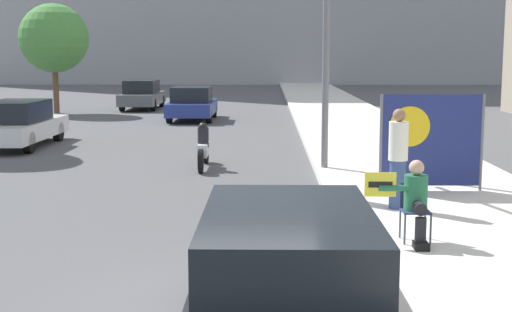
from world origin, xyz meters
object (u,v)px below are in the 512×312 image
(protest_banner, at_px, (430,140))
(street_tree_midblock, at_px, (54,38))
(jogger_on_sidewalk, at_px, (398,158))
(motorcycle_on_road, at_px, (203,148))
(car_on_road_distant, at_px, (142,95))
(pedestrian_behind, at_px, (397,143))
(car_on_road_midblock, at_px, (192,104))
(car_on_road_nearest, at_px, (18,124))
(seated_protester, at_px, (415,199))
(parked_car_curbside, at_px, (288,292))

(protest_banner, relative_size, street_tree_midblock, 0.39)
(jogger_on_sidewalk, height_order, motorcycle_on_road, jogger_on_sidewalk)
(jogger_on_sidewalk, xyz_separation_m, car_on_road_distant, (-8.82, 24.70, -0.33))
(pedestrian_behind, distance_m, car_on_road_midblock, 17.62)
(jogger_on_sidewalk, relative_size, protest_banner, 0.86)
(car_on_road_nearest, relative_size, car_on_road_midblock, 1.07)
(pedestrian_behind, xyz_separation_m, motorcycle_on_road, (-4.25, 3.55, -0.60))
(car_on_road_nearest, height_order, car_on_road_distant, car_on_road_distant)
(motorcycle_on_road, bearing_deg, street_tree_midblock, 117.49)
(seated_protester, bearing_deg, street_tree_midblock, 109.61)
(pedestrian_behind, height_order, street_tree_midblock, street_tree_midblock)
(seated_protester, distance_m, car_on_road_midblock, 21.52)
(seated_protester, distance_m, car_on_road_distant, 28.34)
(pedestrian_behind, distance_m, motorcycle_on_road, 5.57)
(seated_protester, bearing_deg, pedestrian_behind, 76.00)
(protest_banner, bearing_deg, car_on_road_nearest, 144.53)
(protest_banner, xyz_separation_m, car_on_road_midblock, (-6.51, 16.87, -0.47))
(protest_banner, xyz_separation_m, street_tree_midblock, (-13.52, 20.44, 2.41))
(motorcycle_on_road, bearing_deg, car_on_road_midblock, 97.18)
(parked_car_curbside, relative_size, car_on_road_distant, 1.02)
(protest_banner, relative_size, car_on_road_nearest, 0.43)
(pedestrian_behind, bearing_deg, seated_protester, 127.64)
(parked_car_curbside, bearing_deg, car_on_road_nearest, 116.83)
(pedestrian_behind, distance_m, parked_car_curbside, 8.51)
(jogger_on_sidewalk, xyz_separation_m, motorcycle_on_road, (-3.92, 5.50, -0.57))
(seated_protester, distance_m, car_on_road_nearest, 15.42)
(seated_protester, bearing_deg, protest_banner, 67.09)
(seated_protester, xyz_separation_m, parked_car_curbside, (-1.95, -3.91, -0.06))
(jogger_on_sidewalk, bearing_deg, pedestrian_behind, -63.52)
(parked_car_curbside, relative_size, car_on_road_nearest, 1.00)
(seated_protester, distance_m, parked_car_curbside, 4.37)
(parked_car_curbside, height_order, car_on_road_distant, parked_car_curbside)
(protest_banner, xyz_separation_m, motorcycle_on_road, (-4.86, 3.81, -0.68))
(parked_car_curbside, height_order, motorcycle_on_road, parked_car_curbside)
(motorcycle_on_road, xyz_separation_m, street_tree_midblock, (-8.65, 16.63, 3.09))
(parked_car_curbside, xyz_separation_m, car_on_road_distant, (-6.71, 30.89, -0.01))
(car_on_road_midblock, bearing_deg, street_tree_midblock, 152.96)
(pedestrian_behind, bearing_deg, protest_banner, -158.99)
(jogger_on_sidewalk, height_order, car_on_road_distant, jogger_on_sidewalk)
(pedestrian_behind, bearing_deg, parked_car_curbside, 117.57)
(jogger_on_sidewalk, distance_m, car_on_road_midblock, 19.37)
(jogger_on_sidewalk, xyz_separation_m, protest_banner, (0.95, 1.68, 0.11))
(protest_banner, height_order, car_on_road_midblock, protest_banner)
(seated_protester, relative_size, street_tree_midblock, 0.23)
(protest_banner, bearing_deg, pedestrian_behind, 156.72)
(jogger_on_sidewalk, height_order, car_on_road_midblock, jogger_on_sidewalk)
(seated_protester, relative_size, car_on_road_nearest, 0.25)
(seated_protester, distance_m, motorcycle_on_road, 8.65)
(seated_protester, xyz_separation_m, car_on_road_distant, (-8.66, 26.98, -0.07))
(pedestrian_behind, relative_size, protest_banner, 0.88)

